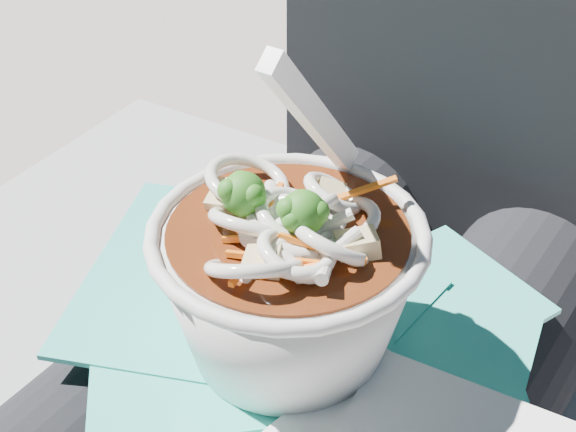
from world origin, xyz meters
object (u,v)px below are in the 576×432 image
Objects in this scene: lap at (302,406)px; person_body at (367,308)px; plastic_bag at (313,360)px; udon_bowl at (288,274)px.

person_body reaches higher than lap.
lap is 0.10m from person_body.
person_body is at bearing 90.00° from lap.
plastic_bag is (0.02, -0.02, 0.08)m from lap.
lap is 0.48× the size of person_body.
udon_bowl is at bearing -164.26° from plastic_bag.
udon_bowl is (0.01, -0.12, 0.12)m from person_body.
plastic_bag is at bearing -79.36° from person_body.
person_body is 2.55× the size of plastic_bag.
lap is at bearing -90.00° from person_body.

